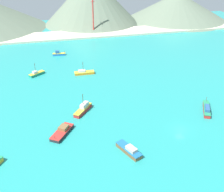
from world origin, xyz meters
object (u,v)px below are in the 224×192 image
(fishing_boat_6, at_px, (62,132))
(fishing_boat_5, at_px, (37,74))
(fishing_boat_3, at_px, (59,54))
(fishing_boat_10, at_px, (129,150))
(fishing_boat_4, at_px, (207,109))
(radio_tower, at_px, (93,14))
(fishing_boat_7, at_px, (84,72))
(fishing_boat_1, at_px, (83,109))

(fishing_boat_6, bearing_deg, fishing_boat_5, 98.20)
(fishing_boat_3, height_order, fishing_boat_10, fishing_boat_3)
(fishing_boat_4, distance_m, fishing_boat_6, 48.62)
(radio_tower, bearing_deg, fishing_boat_10, -96.88)
(fishing_boat_5, distance_m, fishing_boat_10, 64.73)
(fishing_boat_6, height_order, fishing_boat_10, fishing_boat_10)
(fishing_boat_5, bearing_deg, fishing_boat_4, -40.03)
(fishing_boat_3, xyz_separation_m, fishing_boat_5, (-11.71, -24.70, -0.08))
(fishing_boat_5, relative_size, fishing_boat_7, 0.81)
(fishing_boat_5, height_order, radio_tower, radio_tower)
(fishing_boat_4, distance_m, fishing_boat_5, 72.37)
(fishing_boat_10, bearing_deg, fishing_boat_6, 141.31)
(fishing_boat_6, height_order, radio_tower, radio_tower)
(fishing_boat_3, bearing_deg, radio_tower, 55.03)
(fishing_boat_10, distance_m, radio_tower, 124.34)
(fishing_boat_3, relative_size, fishing_boat_4, 0.67)
(fishing_boat_5, xyz_separation_m, fishing_boat_6, (6.80, -47.16, -0.03))
(fishing_boat_7, xyz_separation_m, fishing_boat_10, (2.83, -56.53, 0.14))
(fishing_boat_5, relative_size, fishing_boat_10, 0.82)
(fishing_boat_4, bearing_deg, fishing_boat_7, 129.28)
(fishing_boat_1, relative_size, fishing_boat_5, 1.19)
(fishing_boat_3, xyz_separation_m, fishing_boat_4, (43.69, -71.25, 0.04))
(fishing_boat_4, xyz_separation_m, fishing_boat_6, (-48.61, -0.61, -0.15))
(fishing_boat_4, bearing_deg, fishing_boat_10, -156.68)
(radio_tower, bearing_deg, fishing_boat_7, -104.90)
(fishing_boat_7, bearing_deg, fishing_boat_3, 107.07)
(fishing_boat_4, bearing_deg, fishing_boat_6, -179.28)
(fishing_boat_1, relative_size, fishing_boat_6, 0.91)
(fishing_boat_7, distance_m, fishing_boat_10, 56.61)
(fishing_boat_3, height_order, radio_tower, radio_tower)
(fishing_boat_1, distance_m, fishing_boat_4, 41.85)
(fishing_boat_7, bearing_deg, fishing_boat_6, -107.53)
(fishing_boat_5, bearing_deg, radio_tower, 58.60)
(fishing_boat_5, height_order, fishing_boat_10, fishing_boat_5)
(fishing_boat_6, relative_size, fishing_boat_10, 1.07)
(fishing_boat_3, distance_m, fishing_boat_6, 72.02)
(fishing_boat_7, xyz_separation_m, radio_tower, (17.65, 66.33, 12.20))
(fishing_boat_1, distance_m, radio_tower, 101.91)
(fishing_boat_5, bearing_deg, fishing_boat_3, 64.63)
(fishing_boat_1, bearing_deg, radio_tower, 76.73)
(fishing_boat_10, relative_size, radio_tower, 0.34)
(fishing_boat_6, xyz_separation_m, radio_tower, (31.34, 109.63, 12.18))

